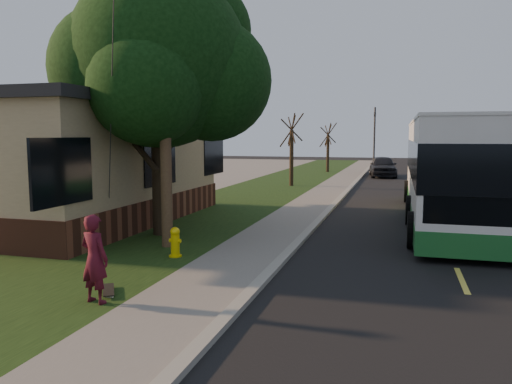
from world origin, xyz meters
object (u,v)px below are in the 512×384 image
at_px(skateboard_main, 109,290).
at_px(fire_hydrant, 175,242).
at_px(leafy_tree, 162,63).
at_px(bare_tree_far, 328,148).
at_px(utility_pole, 164,74).
at_px(transit_bus, 452,168).
at_px(distant_car, 383,166).
at_px(skateboarder, 94,259).
at_px(dumpster, 46,209).
at_px(traffic_signal, 374,134).
at_px(bare_tree_near, 292,151).

bearing_deg(skateboard_main, fire_hydrant, 90.32).
distance_m(leafy_tree, skateboard_main, 7.72).
distance_m(bare_tree_far, skateboard_main, 33.04).
bearing_deg(utility_pole, transit_bus, 41.05).
relative_size(fire_hydrant, skateboard_main, 0.95).
relative_size(leafy_tree, distant_car, 1.71).
height_order(bare_tree_far, skateboard_main, bare_tree_far).
bearing_deg(skateboarder, skateboard_main, -68.87).
bearing_deg(transit_bus, distant_car, 98.70).
distance_m(dumpster, distant_car, 26.28).
bearing_deg(utility_pole, bare_tree_far, 89.40).
distance_m(leafy_tree, traffic_signal, 31.76).
relative_size(traffic_signal, dumpster, 3.83).
distance_m(utility_pole, dumpster, 6.81).
bearing_deg(dumpster, skateboarder, -45.97).
xyz_separation_m(traffic_signal, dumpster, (-9.03, -31.28, -2.54)).
bearing_deg(skateboarder, fire_hydrant, -76.11).
height_order(utility_pole, skateboarder, utility_pole).
height_order(bare_tree_near, skateboarder, bare_tree_near).
bearing_deg(skateboarder, dumpster, -33.71).
bearing_deg(bare_tree_near, traffic_signal, 75.96).
bearing_deg(fire_hydrant, skateboard_main, -89.68).
relative_size(bare_tree_near, bare_tree_far, 1.07).
bearing_deg(bare_tree_far, skateboarder, -89.15).
xyz_separation_m(fire_hydrant, skateboarder, (0.10, -3.52, 0.44)).
relative_size(fire_hydrant, traffic_signal, 0.13).
height_order(skateboarder, distant_car, skateboarder).
xyz_separation_m(transit_bus, skateboarder, (-6.95, -11.27, -1.04)).
bearing_deg(bare_tree_far, utility_pole, -90.60).
relative_size(transit_bus, skateboarder, 8.27).
height_order(skateboard_main, distant_car, distant_car).
bearing_deg(skateboard_main, skateboarder, -81.13).
height_order(traffic_signal, transit_bus, traffic_signal).
bearing_deg(skateboarder, traffic_signal, -82.31).
distance_m(traffic_signal, transit_bus, 26.58).
relative_size(leafy_tree, traffic_signal, 1.42).
relative_size(traffic_signal, transit_bus, 0.41).
relative_size(transit_bus, skateboard_main, 16.95).
bearing_deg(bare_tree_near, transit_bus, -52.22).
xyz_separation_m(traffic_signal, skateboarder, (-3.00, -37.52, -2.29)).
relative_size(fire_hydrant, dumpster, 0.52).
xyz_separation_m(fire_hydrant, bare_tree_far, (-0.40, 30.00, 1.57)).
bearing_deg(fire_hydrant, bare_tree_near, 92.86).
relative_size(fire_hydrant, transit_bus, 0.06).
bearing_deg(transit_bus, skateboard_main, -123.24).
bearing_deg(bare_tree_near, leafy_tree, -92.50).
relative_size(bare_tree_near, skateboard_main, 5.51).
height_order(leafy_tree, traffic_signal, leafy_tree).
relative_size(utility_pole, leafy_tree, 1.16).
xyz_separation_m(leafy_tree, bare_tree_near, (0.67, 15.35, -3.02)).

